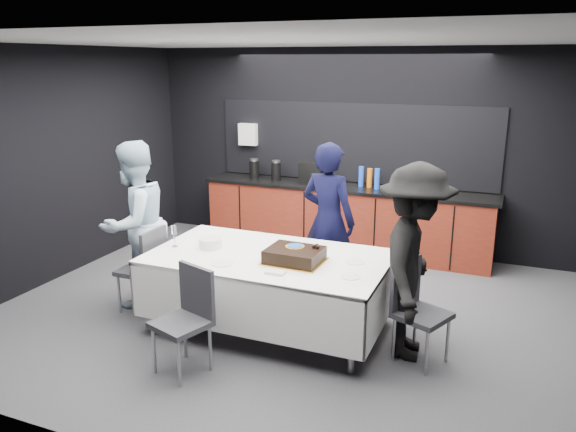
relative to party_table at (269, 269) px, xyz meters
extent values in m
plane|color=#45464A|center=(0.00, 0.40, -0.64)|extent=(6.00, 6.00, 0.00)
cube|color=white|center=(0.00, 0.40, 2.16)|extent=(6.00, 5.00, 0.04)
cube|color=black|center=(0.00, 2.90, 0.76)|extent=(6.00, 0.04, 2.80)
cube|color=black|center=(0.00, -2.10, 0.76)|extent=(6.00, 0.04, 2.80)
cube|color=black|center=(-3.00, 0.40, 0.76)|extent=(0.04, 5.00, 2.80)
cube|color=#621B0F|center=(0.00, 2.60, -0.19)|extent=(4.00, 0.60, 0.90)
cube|color=black|center=(0.00, 2.60, 0.28)|extent=(4.10, 0.64, 0.04)
cube|color=black|center=(0.00, 2.88, 0.86)|extent=(4.00, 0.03, 1.10)
cube|color=white|center=(-1.60, 2.83, 0.91)|extent=(0.28, 0.12, 0.32)
cylinder|color=black|center=(-1.40, 2.60, 0.43)|extent=(0.14, 0.14, 0.26)
cylinder|color=black|center=(-1.05, 2.60, 0.43)|extent=(0.14, 0.14, 0.26)
cube|color=black|center=(-0.50, 2.60, 0.45)|extent=(0.32, 0.24, 0.30)
cylinder|color=blue|center=(0.20, 2.65, 0.44)|extent=(0.07, 0.07, 0.28)
cylinder|color=orange|center=(0.32, 2.65, 0.43)|extent=(0.07, 0.07, 0.26)
cylinder|color=blue|center=(0.44, 2.58, 0.44)|extent=(0.07, 0.07, 0.28)
cylinder|color=white|center=(0.75, 2.60, 0.34)|extent=(0.08, 0.08, 0.09)
cylinder|color=white|center=(0.88, 2.60, 0.34)|extent=(0.08, 0.08, 0.09)
cylinder|color=white|center=(1.00, 2.60, 0.34)|extent=(0.08, 0.08, 0.09)
cylinder|color=#99999E|center=(-1.40, 2.60, 0.57)|extent=(0.12, 0.12, 0.03)
cylinder|color=#99999E|center=(-1.05, 2.60, 0.57)|extent=(0.12, 0.12, 0.03)
cylinder|color=#99999E|center=(-1.00, -0.50, -0.27)|extent=(0.06, 0.06, 0.75)
cylinder|color=#99999E|center=(-1.00, 0.50, -0.27)|extent=(0.06, 0.06, 0.75)
cylinder|color=#99999E|center=(1.00, -0.50, -0.27)|extent=(0.06, 0.06, 0.75)
cylinder|color=#99999E|center=(1.00, 0.50, -0.27)|extent=(0.06, 0.06, 0.75)
cube|color=white|center=(0.00, 0.00, 0.12)|extent=(2.32, 1.32, 0.04)
cube|color=white|center=(0.00, -0.65, -0.15)|extent=(2.32, 0.02, 0.55)
cube|color=white|center=(0.00, 0.65, -0.15)|extent=(2.32, 0.02, 0.55)
cube|color=white|center=(-1.15, 0.00, -0.15)|extent=(0.02, 1.32, 0.55)
cube|color=white|center=(1.15, 0.00, -0.15)|extent=(0.02, 1.32, 0.55)
cube|color=#EFAD46|center=(0.31, -0.08, 0.14)|extent=(0.55, 0.46, 0.01)
cube|color=black|center=(0.31, -0.08, 0.21)|extent=(0.51, 0.42, 0.11)
cube|color=black|center=(0.31, -0.08, 0.27)|extent=(0.51, 0.42, 0.01)
cylinder|color=orange|center=(0.29, -0.02, 0.28)|extent=(0.18, 0.18, 0.00)
cylinder|color=blue|center=(0.29, -0.02, 0.28)|extent=(0.15, 0.15, 0.01)
sphere|color=black|center=(0.49, 0.04, 0.29)|extent=(0.04, 0.04, 0.04)
sphere|color=black|center=(0.51, 0.00, 0.29)|extent=(0.04, 0.04, 0.04)
sphere|color=black|center=(0.47, 0.00, 0.29)|extent=(0.04, 0.04, 0.04)
cylinder|color=white|center=(-0.64, -0.01, 0.19)|extent=(0.24, 0.24, 0.10)
cylinder|color=white|center=(-0.31, -0.38, 0.14)|extent=(0.22, 0.22, 0.01)
cylinder|color=white|center=(0.84, 0.14, 0.14)|extent=(0.19, 0.19, 0.01)
cylinder|color=white|center=(0.90, -0.24, 0.14)|extent=(0.18, 0.18, 0.01)
cylinder|color=white|center=(0.02, 0.36, 0.14)|extent=(0.22, 0.22, 0.01)
cube|color=white|center=(0.26, -0.42, 0.15)|extent=(0.18, 0.12, 0.03)
cylinder|color=white|center=(-1.00, -0.12, 0.14)|extent=(0.06, 0.06, 0.00)
cylinder|color=white|center=(-1.00, -0.12, 0.20)|extent=(0.01, 0.01, 0.12)
cylinder|color=white|center=(-1.00, -0.12, 0.31)|extent=(0.05, 0.05, 0.10)
cube|color=#313137|center=(-1.45, -0.11, -0.19)|extent=(0.42, 0.42, 0.05)
cube|color=#313137|center=(-1.26, -0.11, 0.06)|extent=(0.04, 0.42, 0.45)
cylinder|color=#99999E|center=(-1.62, 0.06, -0.42)|extent=(0.03, 0.03, 0.44)
cylinder|color=#99999E|center=(-1.63, -0.28, -0.42)|extent=(0.03, 0.03, 0.44)
cylinder|color=#99999E|center=(-1.28, 0.06, -0.42)|extent=(0.03, 0.03, 0.44)
cylinder|color=#99999E|center=(-1.29, -0.28, -0.42)|extent=(0.03, 0.03, 0.44)
cube|color=#313137|center=(1.52, -0.08, -0.19)|extent=(0.55, 0.55, 0.05)
cube|color=#313137|center=(1.35, 0.00, 0.06)|extent=(0.20, 0.40, 0.45)
cylinder|color=#99999E|center=(1.61, -0.30, -0.42)|extent=(0.03, 0.03, 0.44)
cylinder|color=#99999E|center=(1.74, 0.01, -0.42)|extent=(0.03, 0.03, 0.44)
cylinder|color=#99999E|center=(1.30, -0.17, -0.42)|extent=(0.03, 0.03, 0.44)
cylinder|color=#99999E|center=(1.43, 0.15, -0.42)|extent=(0.03, 0.03, 0.44)
cube|color=#313137|center=(-0.36, -1.04, -0.19)|extent=(0.53, 0.53, 0.05)
cube|color=#313137|center=(-0.30, -0.85, 0.06)|extent=(0.41, 0.17, 0.45)
cylinder|color=#99999E|center=(-0.57, -1.14, -0.42)|extent=(0.03, 0.03, 0.44)
cylinder|color=#99999E|center=(-0.25, -1.25, -0.42)|extent=(0.03, 0.03, 0.44)
cylinder|color=#99999E|center=(-0.46, -0.82, -0.42)|extent=(0.03, 0.03, 0.44)
cylinder|color=#99999E|center=(-0.14, -0.93, -0.42)|extent=(0.03, 0.03, 0.44)
imported|color=black|center=(0.27, 1.03, 0.25)|extent=(0.72, 0.55, 1.77)
imported|color=silver|center=(-1.62, 0.05, 0.26)|extent=(0.80, 0.97, 1.80)
imported|color=black|center=(1.40, 0.03, 0.25)|extent=(0.75, 1.20, 1.78)
camera|label=1|loc=(2.15, -4.72, 1.98)|focal=35.00mm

